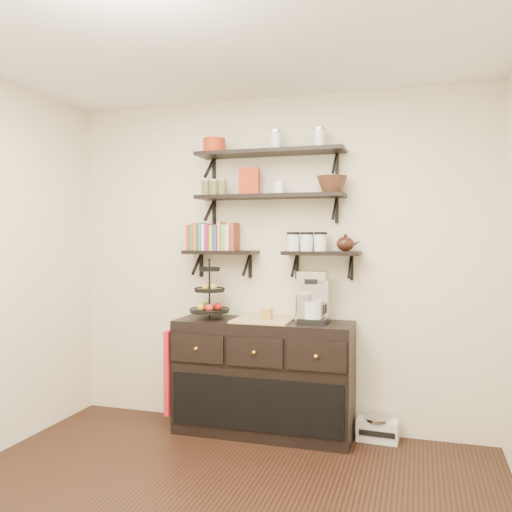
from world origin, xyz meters
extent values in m
cube|color=white|center=(0.00, 0.00, 2.70)|extent=(3.50, 3.50, 0.02)
cube|color=beige|center=(0.00, 1.75, 1.35)|extent=(3.50, 0.02, 2.70)
cube|color=black|center=(0.00, 1.61, 2.23)|extent=(1.20, 0.27, 0.03)
cube|color=black|center=(-0.52, 1.74, 2.12)|extent=(0.02, 0.03, 0.20)
cube|color=black|center=(0.52, 1.74, 2.12)|extent=(0.02, 0.03, 0.20)
cube|color=black|center=(0.00, 1.61, 1.89)|extent=(1.20, 0.27, 0.03)
cube|color=black|center=(-0.52, 1.74, 1.77)|extent=(0.02, 0.03, 0.20)
cube|color=black|center=(0.52, 1.74, 1.77)|extent=(0.02, 0.03, 0.20)
cube|color=black|center=(-0.42, 1.62, 1.44)|extent=(0.60, 0.25, 0.03)
cube|color=black|center=(-0.64, 1.74, 1.32)|extent=(0.02, 0.03, 0.20)
cube|color=black|center=(-0.20, 1.74, 1.32)|extent=(0.03, 0.03, 0.20)
cube|color=black|center=(0.42, 1.62, 1.44)|extent=(0.60, 0.25, 0.03)
cube|color=black|center=(0.20, 1.74, 1.32)|extent=(0.03, 0.03, 0.20)
cube|color=black|center=(0.64, 1.74, 1.32)|extent=(0.02, 0.03, 0.20)
cube|color=red|center=(-0.68, 1.63, 1.55)|extent=(0.02, 0.15, 0.20)
cube|color=#2C8142|center=(-0.65, 1.63, 1.57)|extent=(0.03, 0.15, 0.24)
cube|color=#D0541F|center=(-0.61, 1.63, 1.55)|extent=(0.04, 0.15, 0.21)
cube|color=#139288|center=(-0.57, 1.63, 1.57)|extent=(0.03, 0.15, 0.25)
cube|color=#EEE6C4|center=(-0.54, 1.63, 1.56)|extent=(0.03, 0.15, 0.22)
cube|color=#8C194F|center=(-0.50, 1.63, 1.58)|extent=(0.04, 0.15, 0.26)
cube|color=#AFB930|center=(-0.46, 1.63, 1.56)|extent=(0.03, 0.15, 0.23)
cube|color=navy|center=(-0.42, 1.63, 1.55)|extent=(0.03, 0.15, 0.20)
cube|color=#CB7941|center=(-0.38, 1.63, 1.57)|extent=(0.04, 0.15, 0.24)
cube|color=#51A84F|center=(-0.34, 1.63, 1.55)|extent=(0.03, 0.15, 0.21)
cube|color=beige|center=(-0.31, 1.63, 1.57)|extent=(0.03, 0.15, 0.25)
cube|color=brown|center=(-0.27, 1.63, 1.56)|extent=(0.02, 0.15, 0.22)
cylinder|color=silver|center=(0.19, 1.63, 1.51)|extent=(0.10, 0.10, 0.13)
cylinder|color=silver|center=(0.30, 1.63, 1.51)|extent=(0.10, 0.10, 0.13)
cylinder|color=silver|center=(0.41, 1.63, 1.51)|extent=(0.10, 0.10, 0.13)
cube|color=black|center=(-0.02, 1.51, 0.45)|extent=(1.40, 0.45, 0.90)
cube|color=tan|center=(-0.02, 1.51, 0.91)|extent=(0.45, 0.41, 0.02)
sphere|color=gold|center=(-0.49, 1.26, 0.70)|extent=(0.04, 0.04, 0.04)
sphere|color=gold|center=(-0.02, 1.26, 0.70)|extent=(0.04, 0.04, 0.04)
sphere|color=gold|center=(0.45, 1.26, 0.70)|extent=(0.04, 0.04, 0.04)
cylinder|color=black|center=(-0.48, 1.51, 1.13)|extent=(0.01, 0.01, 0.47)
cylinder|color=black|center=(-0.48, 1.51, 0.96)|extent=(0.32, 0.32, 0.01)
cylinder|color=black|center=(-0.48, 1.51, 1.12)|extent=(0.24, 0.24, 0.02)
cylinder|color=black|center=(-0.48, 1.51, 1.29)|extent=(0.17, 0.17, 0.02)
sphere|color=#B21914|center=(-0.42, 1.55, 0.99)|extent=(0.07, 0.07, 0.07)
sphere|color=gold|center=(-0.51, 1.51, 1.16)|extent=(0.06, 0.06, 0.06)
cube|color=olive|center=(0.00, 1.51, 0.96)|extent=(0.08, 0.08, 0.08)
cube|color=black|center=(0.38, 1.51, 0.92)|extent=(0.22, 0.20, 0.04)
cube|color=silver|center=(0.38, 1.58, 1.09)|extent=(0.22, 0.08, 0.34)
cube|color=silver|center=(0.38, 1.51, 1.27)|extent=(0.22, 0.20, 0.07)
cylinder|color=silver|center=(0.38, 1.50, 1.00)|extent=(0.14, 0.14, 0.13)
cylinder|color=silver|center=(0.29, 1.49, 1.01)|extent=(0.11, 0.11, 0.22)
cube|color=#AC1312|center=(-0.75, 1.41, 0.48)|extent=(0.04, 0.29, 0.67)
cube|color=silver|center=(0.86, 1.62, 0.08)|extent=(0.32, 0.17, 0.16)
cylinder|color=silver|center=(0.86, 1.62, 0.17)|extent=(0.22, 0.22, 0.02)
cube|color=black|center=(0.86, 1.53, 0.08)|extent=(0.27, 0.03, 0.04)
cube|color=#9E2A12|center=(-0.17, 1.61, 2.01)|extent=(0.16, 0.07, 0.22)
cylinder|color=white|center=(0.08, 1.61, 1.95)|extent=(0.09, 0.09, 0.10)
cylinder|color=#9E2A12|center=(-0.47, 1.61, 2.31)|extent=(0.18, 0.18, 0.12)
camera|label=1|loc=(1.15, -2.56, 1.56)|focal=38.00mm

